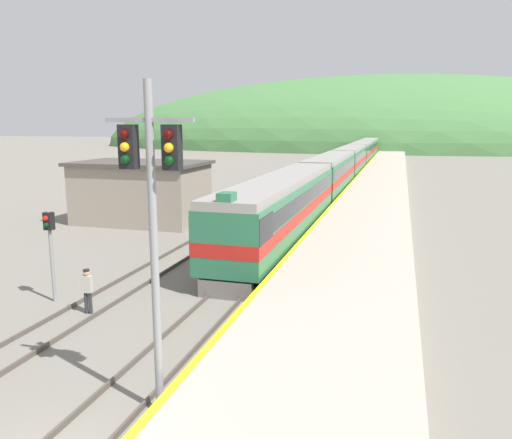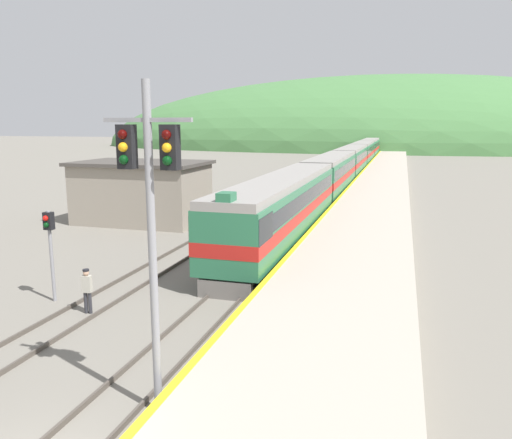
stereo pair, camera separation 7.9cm
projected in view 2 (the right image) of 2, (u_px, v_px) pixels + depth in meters
track_main at (355, 171)px, 75.97m from camera, size 1.52×180.00×0.16m
track_siding at (324, 171)px, 77.28m from camera, size 1.52×180.00×0.16m
platform at (380, 185)px, 55.78m from camera, size 5.93×140.00×0.96m
distant_hills at (380, 147)px, 157.05m from camera, size 186.03×83.72×43.98m
station_shed at (142, 192)px, 36.72m from camera, size 9.40×6.05×4.48m
express_train_lead_car at (282, 207)px, 30.08m from camera, size 3.03×21.45×4.43m
carriage_second at (331, 174)px, 50.34m from camera, size 3.02×19.30×4.07m
carriage_third at (351, 160)px, 69.36m from camera, size 3.02×19.30×4.07m
carriage_fourth at (363, 153)px, 88.39m from camera, size 3.02×19.30×4.07m
carriage_fifth at (370, 148)px, 107.42m from camera, size 3.02×19.30×4.07m
signal_mast_main at (150, 203)px, 11.61m from camera, size 2.20×0.42×8.14m
signal_post_siding at (50, 237)px, 19.98m from camera, size 0.36×0.42×3.76m
track_worker at (87, 288)px, 19.00m from camera, size 0.39×0.27×1.76m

